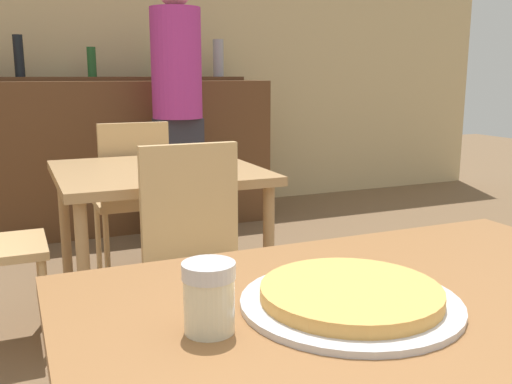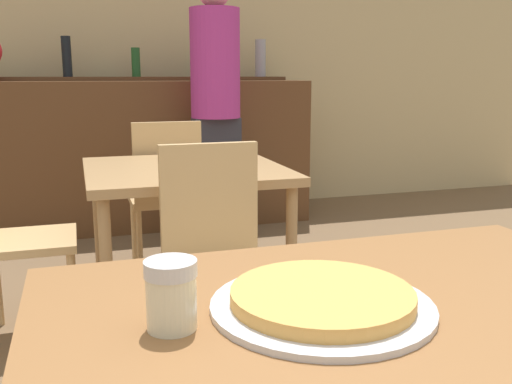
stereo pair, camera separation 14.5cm
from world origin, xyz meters
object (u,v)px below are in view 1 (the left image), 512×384
Objects in this scene: chair_far_side_front at (199,251)px; chair_far_side_back at (132,190)px; pizza_tray at (351,297)px; cheese_shaker at (209,297)px; person_standing at (177,100)px.

chair_far_side_front is 1.00× the size of chair_far_side_back.
chair_far_side_back is 2.41m from pizza_tray.
person_standing is (0.81, 3.04, 0.17)m from cheese_shaker.
person_standing reaches higher than chair_far_side_back.
chair_far_side_back reaches higher than pizza_tray.
cheese_shaker is at bearing 179.43° from pizza_tray.
pizza_tray is at bearing 87.83° from chair_far_side_back.
cheese_shaker is (-0.35, -2.39, 0.31)m from chair_far_side_back.
chair_far_side_front is 1.25m from cheese_shaker.
person_standing reaches higher than chair_far_side_front.
chair_far_side_back is 2.39× the size of pizza_tray.
pizza_tray is (-0.09, -1.16, 0.27)m from chair_far_side_front.
cheese_shaker is (-0.35, -1.16, 0.31)m from chair_far_side_front.
chair_far_side_front is 1.20m from pizza_tray.
chair_far_side_back reaches higher than cheese_shaker.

